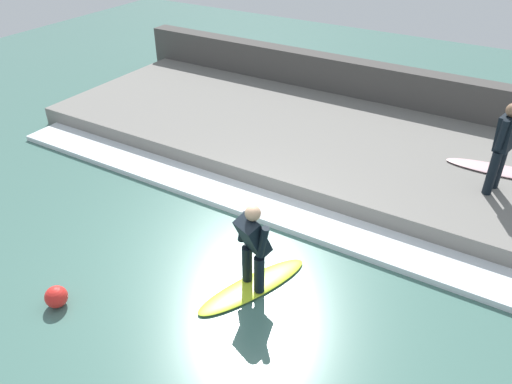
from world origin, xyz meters
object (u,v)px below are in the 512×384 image
at_px(surfboard_waiting_near, 504,171).
at_px(surfer_waiting_near, 503,144).
at_px(surfboard_riding, 253,286).
at_px(marker_buoy, 56,297).
at_px(surfer_riding, 253,243).

bearing_deg(surfboard_waiting_near, surfer_waiting_near, 171.60).
height_order(surfboard_riding, surfboard_waiting_near, surfboard_waiting_near).
bearing_deg(surfboard_riding, marker_buoy, 128.42).
relative_size(surfboard_riding, surfer_waiting_near, 1.17).
xyz_separation_m(surfer_riding, surfboard_waiting_near, (4.67, -2.62, -0.39)).
bearing_deg(surfer_riding, surfer_waiting_near, -32.78).
height_order(surfboard_riding, surfer_riding, surfer_riding).
relative_size(surfboard_riding, surfer_riding, 1.38).
bearing_deg(surfer_waiting_near, surfboard_waiting_near, -8.40).
xyz_separation_m(surfer_riding, surfer_waiting_near, (3.89, -2.51, 0.49)).
bearing_deg(surfboard_waiting_near, surfboard_riding, 150.69).
bearing_deg(surfboard_waiting_near, marker_buoy, 143.17).
distance_m(surfboard_riding, surfer_waiting_near, 4.80).
bearing_deg(surfer_riding, marker_buoy, 128.42).
relative_size(surfboard_waiting_near, marker_buoy, 6.67).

